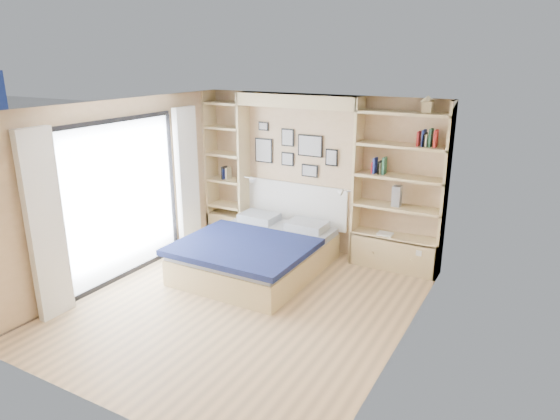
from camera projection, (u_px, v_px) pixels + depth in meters
The scene contains 8 objects.
ground at pixel (243, 305), 6.39m from camera, with size 4.50×4.50×0.00m, color tan.
room_shell at pixel (275, 193), 7.52m from camera, with size 4.50×4.50×4.50m.
bed at pixel (257, 252), 7.34m from camera, with size 1.83×2.35×1.07m.
photo_gallery at pixel (293, 150), 7.98m from camera, with size 1.48×0.02×0.82m.
reading_lamps at pixel (295, 185), 7.87m from camera, with size 1.92×0.12×0.15m.
shelf_decor at pixel (384, 155), 7.10m from camera, with size 3.52×0.23×2.03m.
deck at pixel (56, 253), 8.06m from camera, with size 3.20×4.00×0.05m, color brown.
deck_chair at pixel (110, 217), 8.81m from camera, with size 0.55×0.74×0.67m.
Camera 1 is at (3.20, -4.78, 3.06)m, focal length 32.00 mm.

